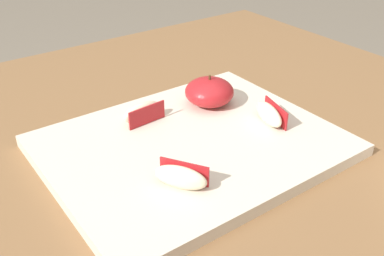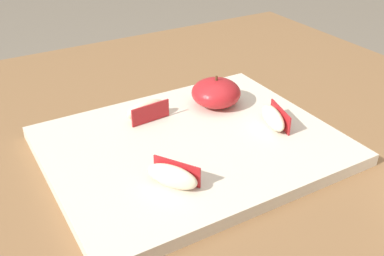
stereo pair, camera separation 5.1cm
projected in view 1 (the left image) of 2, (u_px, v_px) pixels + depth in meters
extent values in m
cube|color=brown|center=(177.00, 156.00, 0.65)|extent=(1.10, 0.95, 0.03)
cube|color=brown|center=(236.00, 139.00, 1.37)|extent=(0.06, 0.06, 0.69)
cube|color=beige|center=(192.00, 146.00, 0.63)|extent=(0.39, 0.31, 0.02)
ellipsoid|color=#B21E23|center=(209.00, 92.00, 0.71)|extent=(0.08, 0.08, 0.04)
cylinder|color=#4C3319|center=(210.00, 78.00, 0.70)|extent=(0.00, 0.00, 0.01)
ellipsoid|color=beige|center=(269.00, 114.00, 0.66)|extent=(0.04, 0.07, 0.03)
cube|color=#B21E23|center=(276.00, 113.00, 0.67)|extent=(0.02, 0.06, 0.03)
ellipsoid|color=beige|center=(142.00, 112.00, 0.67)|extent=(0.07, 0.03, 0.03)
cube|color=#B21E23|center=(147.00, 115.00, 0.66)|extent=(0.06, 0.01, 0.03)
ellipsoid|color=beige|center=(180.00, 177.00, 0.53)|extent=(0.05, 0.07, 0.03)
cube|color=#B21E23|center=(184.00, 172.00, 0.54)|extent=(0.04, 0.05, 0.03)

